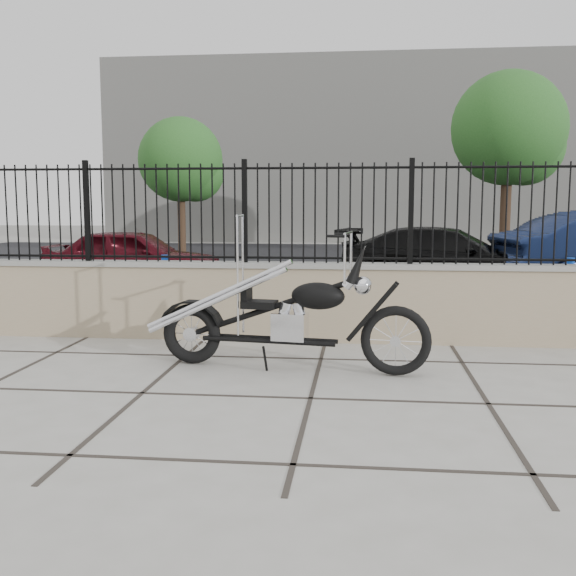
{
  "coord_description": "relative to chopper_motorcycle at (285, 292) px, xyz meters",
  "views": [
    {
      "loc": [
        0.42,
        -5.64,
        1.67
      ],
      "look_at": [
        -0.34,
        1.32,
        0.8
      ],
      "focal_mm": 42.0,
      "sensor_mm": 36.0,
      "label": 1
    }
  ],
  "objects": [
    {
      "name": "chopper_motorcycle",
      "position": [
        0.0,
        0.0,
        0.0
      ],
      "size": [
        2.69,
        0.83,
        1.59
      ],
      "primitive_type": null,
      "rotation": [
        0.0,
        0.0,
        -0.14
      ],
      "color": "black",
      "rests_on": "ground_plane"
    },
    {
      "name": "iron_fence",
      "position": [
        0.34,
        1.48,
        0.76
      ],
      "size": [
        14.0,
        0.08,
        1.2
      ],
      "primitive_type": "cube",
      "color": "black",
      "rests_on": "retaining_wall"
    },
    {
      "name": "parking_lot",
      "position": [
        0.34,
        11.48,
        -0.8
      ],
      "size": [
        30.0,
        30.0,
        0.0
      ],
      "primitive_type": "plane",
      "color": "black",
      "rests_on": "ground"
    },
    {
      "name": "car_red",
      "position": [
        -3.76,
        6.35,
        -0.2
      ],
      "size": [
        3.54,
        1.46,
        1.2
      ],
      "primitive_type": "imported",
      "rotation": [
        0.0,
        0.0,
        1.58
      ],
      "color": "#410910",
      "rests_on": "parking_lot"
    },
    {
      "name": "ground_plane",
      "position": [
        0.34,
        -1.02,
        -0.8
      ],
      "size": [
        90.0,
        90.0,
        0.0
      ],
      "primitive_type": "plane",
      "color": "#99968E",
      "rests_on": "ground"
    },
    {
      "name": "background_building",
      "position": [
        0.34,
        25.48,
        3.2
      ],
      "size": [
        22.0,
        6.0,
        8.0
      ],
      "primitive_type": "cube",
      "color": "beige",
      "rests_on": "ground_plane"
    },
    {
      "name": "bollard_a",
      "position": [
        -2.32,
        3.65,
        -0.36
      ],
      "size": [
        0.14,
        0.14,
        0.87
      ],
      "primitive_type": "cylinder",
      "rotation": [
        0.0,
        0.0,
        0.36
      ],
      "color": "#0C4AB9",
      "rests_on": "ground_plane"
    },
    {
      "name": "car_black",
      "position": [
        2.43,
        6.65,
        -0.18
      ],
      "size": [
        4.48,
        2.54,
        1.22
      ],
      "primitive_type": "imported",
      "rotation": [
        0.0,
        0.0,
        1.37
      ],
      "color": "black",
      "rests_on": "parking_lot"
    },
    {
      "name": "tree_right",
      "position": [
        5.23,
        15.15,
        3.35
      ],
      "size": [
        3.51,
        3.51,
        5.92
      ],
      "rotation": [
        0.0,
        0.0,
        0.34
      ],
      "color": "#382619",
      "rests_on": "ground_plane"
    },
    {
      "name": "bollard_b",
      "position": [
        3.69,
        3.14,
        -0.34
      ],
      "size": [
        0.15,
        0.15,
        0.92
      ],
      "primitive_type": "cylinder",
      "rotation": [
        0.0,
        0.0,
        0.42
      ],
      "color": "#0B27AC",
      "rests_on": "ground_plane"
    },
    {
      "name": "tree_left",
      "position": [
        -5.11,
        14.97,
        2.42
      ],
      "size": [
        2.73,
        2.73,
        4.6
      ],
      "rotation": [
        0.0,
        0.0,
        0.24
      ],
      "color": "#382619",
      "rests_on": "ground_plane"
    },
    {
      "name": "retaining_wall",
      "position": [
        0.34,
        1.48,
        -0.32
      ],
      "size": [
        14.0,
        0.36,
        0.96
      ],
      "primitive_type": "cube",
      "color": "gray",
      "rests_on": "ground_plane"
    }
  ]
}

